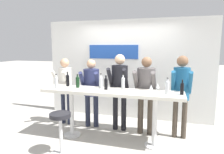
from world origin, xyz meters
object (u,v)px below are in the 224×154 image
at_px(person_far_left, 65,83).
at_px(wine_bottle_0, 68,80).
at_px(person_left, 91,86).
at_px(wine_bottle_7, 182,88).
at_px(wine_bottle_6, 106,83).
at_px(person_center, 146,87).
at_px(wine_bottle_4, 56,82).
at_px(wine_bottle_3, 123,82).
at_px(wine_glass_0, 151,87).
at_px(wine_bottle_1, 101,81).
at_px(person_center_left, 120,84).
at_px(bar_stool, 61,127).
at_px(wine_glass_1, 158,86).
at_px(wine_bottle_2, 78,81).
at_px(tasting_table, 111,97).
at_px(person_center_right, 181,87).
at_px(wine_bottle_5, 167,87).

bearing_deg(person_far_left, wine_bottle_0, -51.26).
height_order(person_left, wine_bottle_7, person_left).
xyz_separation_m(wine_bottle_6, wine_bottle_7, (1.43, -0.03, -0.01)).
bearing_deg(person_center, wine_bottle_4, -156.30).
xyz_separation_m(person_left, wine_bottle_3, (0.85, -0.42, 0.19)).
bearing_deg(wine_bottle_7, wine_bottle_0, 176.59).
bearing_deg(person_center, wine_glass_0, -72.05).
bearing_deg(person_center, person_left, -178.56).
distance_m(wine_bottle_1, wine_glass_0, 1.07).
distance_m(person_far_left, person_center_left, 1.36).
bearing_deg(bar_stool, wine_bottle_1, 64.37).
height_order(wine_glass_0, wine_glass_1, same).
distance_m(wine_bottle_6, wine_glass_0, 0.91).
height_order(wine_bottle_3, wine_bottle_7, wine_bottle_3).
relative_size(wine_bottle_2, wine_bottle_3, 0.93).
distance_m(tasting_table, person_center_right, 1.44).
bearing_deg(wine_bottle_3, wine_bottle_4, -168.81).
distance_m(person_left, wine_bottle_7, 2.05).
xyz_separation_m(tasting_table, person_center_right, (1.34, 0.52, 0.18)).
bearing_deg(wine_bottle_1, person_center_left, 54.79).
height_order(wine_bottle_2, wine_bottle_3, wine_bottle_3).
distance_m(person_center_left, wine_bottle_5, 1.19).
distance_m(bar_stool, wine_bottle_5, 2.01).
bearing_deg(person_center_right, wine_bottle_1, -164.01).
bearing_deg(wine_bottle_5, tasting_table, 177.98).
distance_m(wine_bottle_0, wine_glass_0, 1.82).
distance_m(wine_bottle_1, wine_bottle_2, 0.49).
bearing_deg(wine_bottle_0, wine_glass_1, -3.00).
height_order(bar_stool, wine_bottle_5, wine_bottle_5).
bearing_deg(wine_bottle_3, person_left, 153.61).
relative_size(person_left, wine_bottle_6, 5.59).
bearing_deg(person_center_left, person_far_left, 179.75).
bearing_deg(wine_bottle_5, bar_stool, -157.70).
bearing_deg(wine_bottle_1, wine_glass_1, -4.94).
xyz_separation_m(wine_bottle_0, wine_bottle_2, (0.27, -0.08, -0.01)).
bearing_deg(wine_bottle_0, person_far_left, 125.68).
bearing_deg(wine_bottle_0, person_left, 48.99).
xyz_separation_m(person_center_left, wine_bottle_4, (-1.17, -0.68, 0.10)).
height_order(wine_bottle_1, wine_glass_1, wine_bottle_1).
xyz_separation_m(tasting_table, wine_glass_1, (0.89, 0.04, 0.27)).
relative_size(bar_stool, wine_bottle_2, 2.66).
distance_m(tasting_table, wine_bottle_0, 1.06).
distance_m(wine_glass_0, wine_glass_1, 0.19).
xyz_separation_m(person_center, wine_bottle_5, (0.44, -0.56, 0.14)).
xyz_separation_m(tasting_table, wine_bottle_4, (-1.13, -0.12, 0.28)).
bearing_deg(wine_bottle_3, wine_glass_0, -24.46).
xyz_separation_m(tasting_table, person_center, (0.63, 0.52, 0.14)).
bearing_deg(person_left, bar_stool, -100.37).
height_order(wine_bottle_5, wine_glass_1, wine_bottle_5).
relative_size(person_center, wine_bottle_3, 5.49).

